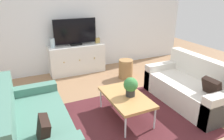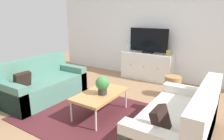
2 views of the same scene
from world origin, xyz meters
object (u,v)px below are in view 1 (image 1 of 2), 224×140
(potted_plant, at_px, (131,86))
(mantel_clock, at_px, (97,40))
(couch_right_side, at_px, (192,88))
(glass_vase, at_px, (52,43))
(flat_screen_tv, at_px, (75,32))
(wicker_basket, at_px, (126,69))
(coffee_table, at_px, (126,97))
(tv_console, at_px, (77,59))
(couch_left_side, at_px, (30,128))

(potted_plant, relative_size, mantel_clock, 2.39)
(mantel_clock, bearing_deg, potted_plant, -98.65)
(couch_right_side, height_order, glass_vase, glass_vase)
(couch_right_side, bearing_deg, potted_plant, 179.04)
(glass_vase, bearing_deg, couch_right_side, -48.52)
(flat_screen_tv, relative_size, glass_vase, 4.76)
(flat_screen_tv, distance_m, wicker_basket, 1.52)
(couch_right_side, relative_size, glass_vase, 7.65)
(coffee_table, bearing_deg, tv_console, 93.47)
(couch_left_side, distance_m, coffee_table, 1.48)
(couch_right_side, xyz_separation_m, potted_plant, (-1.33, 0.02, 0.30))
(couch_right_side, distance_m, tv_console, 2.83)
(coffee_table, bearing_deg, couch_left_side, -178.07)
(couch_left_side, height_order, wicker_basket, couch_left_side)
(tv_console, bearing_deg, couch_left_side, -119.40)
(couch_right_side, xyz_separation_m, wicker_basket, (-0.58, 1.53, -0.05))
(flat_screen_tv, bearing_deg, couch_right_side, -57.36)
(couch_right_side, xyz_separation_m, mantel_clock, (-0.97, 2.37, 0.50))
(tv_console, distance_m, mantel_clock, 0.71)
(tv_console, bearing_deg, wicker_basket, -41.53)
(glass_vase, xyz_separation_m, wicker_basket, (1.52, -0.84, -0.60))
(couch_left_side, height_order, coffee_table, couch_left_side)
(couch_left_side, xyz_separation_m, flat_screen_tv, (1.34, 2.39, 0.76))
(potted_plant, distance_m, wicker_basket, 1.72)
(mantel_clock, bearing_deg, wicker_basket, -65.41)
(couch_right_side, distance_m, flat_screen_tv, 2.94)
(tv_console, xyz_separation_m, mantel_clock, (0.57, 0.00, 0.42))
(glass_vase, bearing_deg, coffee_table, -73.10)
(couch_right_side, distance_m, mantel_clock, 2.61)
(couch_left_side, relative_size, potted_plant, 5.39)
(glass_vase, relative_size, wicker_basket, 0.49)
(coffee_table, relative_size, glass_vase, 4.56)
(couch_left_side, bearing_deg, coffee_table, 1.93)
(potted_plant, height_order, glass_vase, glass_vase)
(glass_vase, bearing_deg, tv_console, -0.00)
(couch_right_side, bearing_deg, wicker_basket, 110.84)
(coffee_table, bearing_deg, potted_plant, -22.66)
(couch_left_side, bearing_deg, tv_console, 60.60)
(couch_right_side, xyz_separation_m, tv_console, (-1.53, 2.37, 0.08))
(glass_vase, height_order, mantel_clock, glass_vase)
(wicker_basket, bearing_deg, coffee_table, -118.63)
(flat_screen_tv, relative_size, wicker_basket, 2.31)
(coffee_table, height_order, mantel_clock, mantel_clock)
(coffee_table, distance_m, glass_vase, 2.47)
(couch_right_side, relative_size, coffee_table, 1.68)
(couch_right_side, height_order, wicker_basket, couch_right_side)
(couch_left_side, distance_m, glass_vase, 2.56)
(coffee_table, relative_size, wicker_basket, 2.22)
(potted_plant, height_order, flat_screen_tv, flat_screen_tv)
(couch_left_side, distance_m, flat_screen_tv, 2.85)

